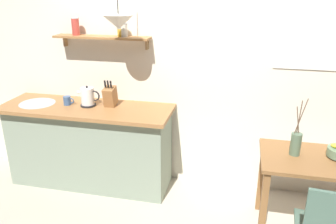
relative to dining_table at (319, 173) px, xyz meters
The scene contains 10 objects.
ground_plane 1.43m from the dining_table, behind, with size 14.00×14.00×0.00m, color #BCB29E.
back_wall 1.49m from the dining_table, 147.25° to the left, with size 6.80×0.11×2.70m.
kitchen_counter 2.33m from the dining_table, behind, with size 1.83×0.63×0.92m.
wall_shelf 2.42m from the dining_table, 165.65° to the left, with size 1.02×0.20×0.31m.
dining_table is the anchor object (origin of this frame).
twig_vase 0.33m from the dining_table, behind, with size 0.09×0.09×0.51m.
electric_kettle 2.34m from the dining_table, behind, with size 0.24×0.16×0.22m.
knife_block 2.12m from the dining_table, 168.36° to the left, with size 0.11×0.17×0.29m.
coffee_mug_by_sink 2.55m from the dining_table, behind, with size 0.12×0.08×0.09m.
pendant_lamp 2.21m from the dining_table, behind, with size 0.29×0.29×0.65m.
Camera 1 is at (0.59, -2.81, 2.13)m, focal length 36.49 mm.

